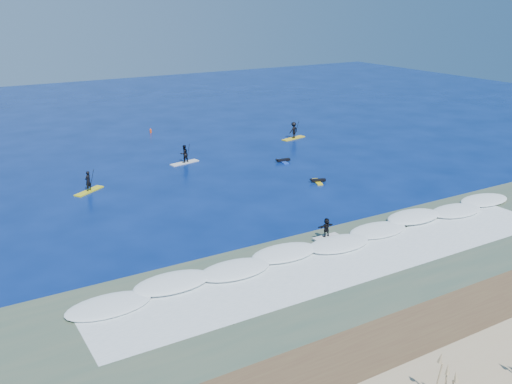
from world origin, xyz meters
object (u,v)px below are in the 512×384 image
sup_paddler_center (184,155)px  marker_buoy (151,131)px  sup_paddler_right (294,131)px  prone_paddler_far (283,161)px  wave_surfer (326,229)px  prone_paddler_near (318,181)px  sup_paddler_left (88,184)px

sup_paddler_center → marker_buoy: sup_paddler_center is taller
sup_paddler_center → sup_paddler_right: bearing=-0.3°
prone_paddler_far → wave_surfer: size_ratio=1.03×
prone_paddler_near → prone_paddler_far: 7.42m
sup_paddler_center → prone_paddler_far: 10.13m
prone_paddler_near → marker_buoy: 27.62m
prone_paddler_far → sup_paddler_left: bearing=96.7°
prone_paddler_near → prone_paddler_far: bearing=12.7°
sup_paddler_right → wave_surfer: size_ratio=1.71×
sup_paddler_left → sup_paddler_center: size_ratio=0.92×
sup_paddler_center → sup_paddler_right: sup_paddler_right is taller
sup_paddler_right → marker_buoy: size_ratio=5.40×
prone_paddler_near → wave_surfer: (-7.36, -10.83, 0.69)m
sup_paddler_right → prone_paddler_far: 10.43m
sup_paddler_left → prone_paddler_far: (19.79, -0.78, -0.53)m
sup_paddler_left → wave_surfer: (11.43, -18.97, 0.15)m
sup_paddler_left → prone_paddler_near: sup_paddler_left is taller
sup_paddler_center → sup_paddler_left: bearing=-171.3°
sup_paddler_right → prone_paddler_near: bearing=-130.3°
sup_paddler_left → prone_paddler_near: 20.48m
sup_paddler_left → sup_paddler_center: sup_paddler_center is taller
sup_paddler_left → wave_surfer: size_ratio=1.47×
sup_paddler_center → prone_paddler_near: bearing=-68.5°
sup_paddler_left → prone_paddler_far: bearing=-36.4°
sup_paddler_right → marker_buoy: bearing=125.9°
sup_paddler_right → prone_paddler_near: 17.14m
prone_paddler_far → marker_buoy: marker_buoy is taller
prone_paddler_far → marker_buoy: (-6.88, 19.64, 0.13)m
sup_paddler_right → marker_buoy: sup_paddler_right is taller
prone_paddler_near → wave_surfer: bearing=166.3°
prone_paddler_near → marker_buoy: size_ratio=3.08×
sup_paddler_left → marker_buoy: 22.86m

